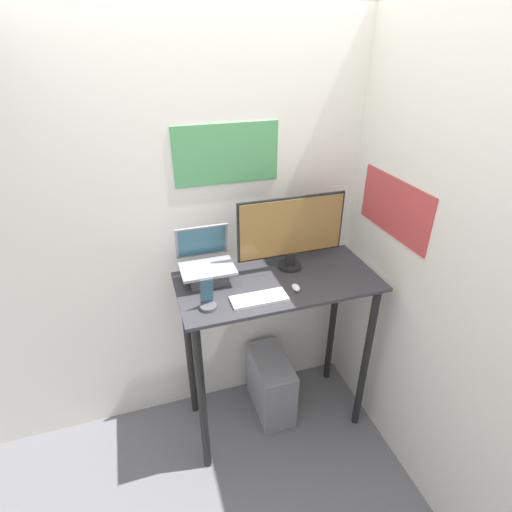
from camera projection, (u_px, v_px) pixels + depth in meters
name	position (u px, v px, depth m)	size (l,w,h in m)	color
ground_plane	(288.00, 448.00, 2.59)	(12.00, 12.00, 0.00)	slate
wall_back	(259.00, 227.00, 2.48)	(6.00, 0.06, 2.60)	silver
wall_side_right	(412.00, 259.00, 2.13)	(0.06, 6.00, 2.60)	silver
desk	(277.00, 316.00, 2.39)	(1.14, 0.55, 1.13)	#333338
laptop	(207.00, 268.00, 2.23)	(0.30, 0.26, 0.30)	#4C4C51
monitor	(291.00, 231.00, 2.28)	(0.64, 0.14, 0.44)	black
keyboard	(259.00, 298.00, 2.09)	(0.30, 0.12, 0.02)	silver
mouse	(296.00, 288.00, 2.17)	(0.04, 0.07, 0.03)	white
cell_phone	(208.00, 300.00, 2.01)	(0.09, 0.09, 0.18)	#4C4C51
computer_tower	(271.00, 384.00, 2.77)	(0.22, 0.44, 0.45)	gray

